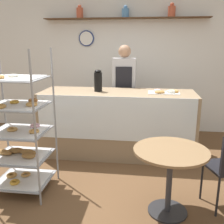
{
  "coord_description": "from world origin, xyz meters",
  "views": [
    {
      "loc": [
        0.44,
        -2.94,
        1.74
      ],
      "look_at": [
        0.0,
        0.35,
        0.86
      ],
      "focal_mm": 42.0,
      "sensor_mm": 36.0,
      "label": 1
    }
  ],
  "objects_px": {
    "pastry_rack": "(19,132)",
    "person_worker": "(124,90)",
    "donut_tray_counter": "(165,92)",
    "cafe_table": "(170,165)",
    "coffee_carafe": "(98,81)"
  },
  "relations": [
    {
      "from": "coffee_carafe",
      "to": "cafe_table",
      "type": "bearing_deg",
      "value": -55.47
    },
    {
      "from": "pastry_rack",
      "to": "cafe_table",
      "type": "bearing_deg",
      "value": -7.74
    },
    {
      "from": "cafe_table",
      "to": "donut_tray_counter",
      "type": "relative_size",
      "value": 1.64
    },
    {
      "from": "cafe_table",
      "to": "pastry_rack",
      "type": "bearing_deg",
      "value": 172.26
    },
    {
      "from": "person_worker",
      "to": "donut_tray_counter",
      "type": "height_order",
      "value": "person_worker"
    },
    {
      "from": "person_worker",
      "to": "donut_tray_counter",
      "type": "relative_size",
      "value": 3.72
    },
    {
      "from": "pastry_rack",
      "to": "person_worker",
      "type": "bearing_deg",
      "value": 59.87
    },
    {
      "from": "cafe_table",
      "to": "person_worker",
      "type": "bearing_deg",
      "value": 107.59
    },
    {
      "from": "pastry_rack",
      "to": "donut_tray_counter",
      "type": "height_order",
      "value": "pastry_rack"
    },
    {
      "from": "pastry_rack",
      "to": "donut_tray_counter",
      "type": "bearing_deg",
      "value": 34.82
    },
    {
      "from": "pastry_rack",
      "to": "coffee_carafe",
      "type": "relative_size",
      "value": 5.05
    },
    {
      "from": "pastry_rack",
      "to": "person_worker",
      "type": "distance_m",
      "value": 2.13
    },
    {
      "from": "person_worker",
      "to": "donut_tray_counter",
      "type": "bearing_deg",
      "value": -43.52
    },
    {
      "from": "pastry_rack",
      "to": "coffee_carafe",
      "type": "bearing_deg",
      "value": 59.95
    },
    {
      "from": "person_worker",
      "to": "pastry_rack",
      "type": "bearing_deg",
      "value": -120.13
    }
  ]
}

